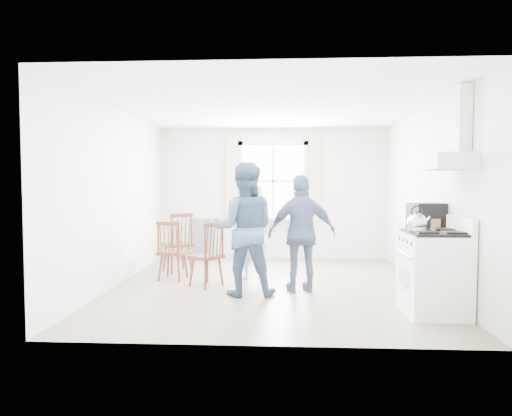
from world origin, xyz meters
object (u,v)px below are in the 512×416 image
(windsor_chair_a, at_px, (180,236))
(person_right, at_px, (302,233))
(gas_stove, at_px, (434,272))
(windsor_chair_c, at_px, (211,247))
(windsor_chair_b, at_px, (170,244))
(person_left, at_px, (253,232))
(person_mid, at_px, (244,229))
(low_cabinet, at_px, (421,264))
(stereo_stack, at_px, (426,217))

(windsor_chair_a, distance_m, person_right, 2.34)
(gas_stove, xyz_separation_m, windsor_chair_c, (-2.76, 1.21, 0.10))
(windsor_chair_b, height_order, windsor_chair_c, windsor_chair_c)
(person_left, bearing_deg, windsor_chair_a, -40.54)
(windsor_chair_c, bearing_deg, windsor_chair_a, 123.43)
(person_right, bearing_deg, person_mid, 5.48)
(windsor_chair_b, xyz_separation_m, person_mid, (1.20, -0.82, 0.32))
(windsor_chair_c, bearing_deg, low_cabinet, -10.28)
(person_left, bearing_deg, person_right, 111.09)
(stereo_stack, xyz_separation_m, person_left, (-2.29, 1.16, -0.33))
(windsor_chair_a, relative_size, windsor_chair_c, 1.07)
(stereo_stack, height_order, windsor_chair_c, stereo_stack)
(gas_stove, relative_size, person_left, 0.75)
(stereo_stack, relative_size, windsor_chair_c, 0.47)
(low_cabinet, height_order, windsor_chair_c, windsor_chair_c)
(gas_stove, xyz_separation_m, person_left, (-2.19, 1.82, 0.26))
(windsor_chair_b, distance_m, person_left, 1.29)
(person_mid, bearing_deg, windsor_chair_a, -53.36)
(windsor_chair_b, xyz_separation_m, person_right, (1.99, -0.58, 0.24))
(windsor_chair_a, relative_size, person_mid, 0.57)
(gas_stove, height_order, windsor_chair_c, gas_stove)
(gas_stove, bearing_deg, person_right, 145.02)
(stereo_stack, bearing_deg, low_cabinet, 132.03)
(windsor_chair_a, relative_size, windsor_chair_b, 1.09)
(stereo_stack, relative_size, windsor_chair_b, 0.48)
(person_mid, distance_m, person_right, 0.82)
(low_cabinet, distance_m, person_mid, 2.35)
(windsor_chair_a, bearing_deg, stereo_stack, -24.15)
(person_mid, xyz_separation_m, person_right, (0.78, 0.24, -0.08))
(low_cabinet, bearing_deg, person_left, 153.70)
(windsor_chair_b, xyz_separation_m, windsor_chair_c, (0.69, -0.38, 0.01))
(low_cabinet, relative_size, windsor_chair_c, 0.95)
(windsor_chair_a, height_order, person_right, person_right)
(stereo_stack, bearing_deg, gas_stove, -99.14)
(windsor_chair_c, height_order, person_left, person_left)
(windsor_chair_c, bearing_deg, stereo_stack, -10.93)
(person_right, bearing_deg, stereo_stack, 155.50)
(windsor_chair_b, relative_size, person_right, 0.57)
(person_left, bearing_deg, windsor_chair_c, 25.21)
(stereo_stack, bearing_deg, person_left, 153.25)
(low_cabinet, xyz_separation_m, person_left, (-2.26, 1.12, 0.30))
(windsor_chair_a, bearing_deg, low_cabinet, -23.82)
(person_mid, bearing_deg, windsor_chair_b, -36.71)
(windsor_chair_a, distance_m, person_left, 1.33)
(stereo_stack, xyz_separation_m, windsor_chair_a, (-3.55, 1.59, -0.46))
(person_left, height_order, person_right, person_right)
(windsor_chair_c, relative_size, person_mid, 0.54)
(windsor_chair_a, xyz_separation_m, person_left, (1.25, -0.43, 0.13))
(low_cabinet, height_order, windsor_chair_a, windsor_chair_a)
(gas_stove, distance_m, stereo_stack, 0.89)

